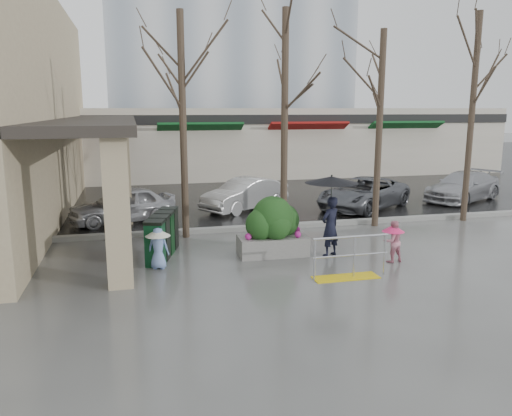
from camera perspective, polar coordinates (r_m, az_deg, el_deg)
name	(u,v)px	position (r m, az deg, el deg)	size (l,w,h in m)	color
ground	(279,267)	(12.86, 2.68, -6.70)	(120.00, 120.00, 0.00)	#51514F
street_asphalt	(187,168)	(34.13, -7.86, 4.50)	(120.00, 36.00, 0.01)	black
curb	(245,228)	(16.57, -1.24, -2.31)	(120.00, 0.30, 0.15)	gray
canopy_slab	(96,118)	(19.77, -17.86, 9.75)	(2.80, 18.00, 0.25)	#2D2823
pillar_front	(117,211)	(11.44, -15.56, -0.30)	(0.55, 0.55, 3.50)	tan
pillar_back	(122,174)	(17.86, -15.03, 3.76)	(0.55, 0.55, 3.50)	tan
storefront_row	(227,142)	(30.25, -3.34, 7.55)	(34.00, 6.74, 4.00)	beige
office_tower	(222,0)	(43.24, -3.85, 22.63)	(18.00, 12.00, 25.00)	#8C99A8
handrail	(349,262)	(12.13, 10.53, -6.13)	(1.90, 0.50, 1.03)	yellow
tree_west	(181,70)	(15.43, -8.51, 15.31)	(3.20, 3.20, 6.80)	#382B21
tree_midwest	(285,67)	(16.08, 3.35, 15.78)	(3.20, 3.20, 7.00)	#382B21
tree_mideast	(382,81)	(17.31, 14.16, 13.90)	(3.20, 3.20, 6.50)	#382B21
tree_east	(476,66)	(19.21, 23.82, 14.58)	(3.20, 3.20, 7.20)	#382B21
woman	(331,204)	(13.57, 8.56, 0.49)	(1.45, 1.45, 2.24)	black
child_pink	(393,239)	(13.55, 15.37, -3.41)	(0.59, 0.59, 1.11)	pink
child_blue	(158,244)	(12.75, -11.13, -4.04)	(0.63, 0.63, 1.07)	#7693D2
planter	(273,227)	(13.69, 1.93, -2.17)	(1.91, 1.11, 1.64)	slate
news_boxes	(163,235)	(13.80, -10.63, -3.06)	(1.06, 2.18, 1.19)	#0D3C20
car_a	(123,205)	(18.21, -15.00, 0.33)	(1.49, 3.70, 1.26)	#B1B2B6
car_b	(245,194)	(19.79, -1.26, 1.57)	(1.33, 3.82, 1.26)	silver
car_c	(364,193)	(20.49, 12.20, 1.65)	(2.09, 4.53, 1.26)	slate
car_d	(463,186)	(23.65, 22.59, 2.30)	(1.77, 4.34, 1.26)	#ACACB0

